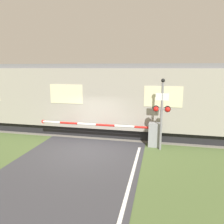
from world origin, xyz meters
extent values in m
plane|color=#4C6033|center=(0.00, 0.00, 0.00)|extent=(80.00, 80.00, 0.00)
cube|color=slate|center=(0.00, 3.36, 0.01)|extent=(36.00, 3.20, 0.03)
cube|color=#595451|center=(0.00, 2.64, 0.08)|extent=(36.00, 0.08, 0.10)
cube|color=#595451|center=(0.00, 4.08, 0.08)|extent=(36.00, 0.08, 0.10)
cube|color=black|center=(-1.76, 3.36, 0.30)|extent=(17.51, 2.60, 0.60)
cube|color=#9E998E|center=(-1.76, 3.36, 2.25)|extent=(19.03, 3.06, 3.30)
cube|color=slate|center=(-1.76, 3.36, 4.02)|extent=(18.65, 2.82, 0.24)
cube|color=beige|center=(3.48, 1.82, 2.50)|extent=(1.90, 0.02, 1.06)
cube|color=beige|center=(-1.76, 1.82, 2.50)|extent=(1.90, 0.02, 1.06)
cube|color=gray|center=(3.14, 1.39, 0.61)|extent=(0.60, 0.44, 1.23)
cylinder|color=gray|center=(3.14, 1.39, 0.96)|extent=(0.16, 0.16, 0.18)
cylinder|color=red|center=(2.63, 1.39, 0.96)|extent=(1.03, 0.11, 0.11)
cylinder|color=white|center=(1.60, 1.39, 0.96)|extent=(1.03, 0.11, 0.11)
cylinder|color=red|center=(0.57, 1.39, 0.96)|extent=(1.03, 0.11, 0.11)
cylinder|color=white|center=(-0.45, 1.39, 0.96)|extent=(1.03, 0.11, 0.11)
cylinder|color=red|center=(-1.48, 1.39, 0.96)|extent=(1.03, 0.11, 0.11)
cylinder|color=white|center=(-2.51, 1.39, 0.96)|extent=(1.03, 0.11, 0.11)
cylinder|color=red|center=(-3.02, 1.39, 0.96)|extent=(0.20, 0.02, 0.20)
cylinder|color=gray|center=(3.43, 0.99, 1.63)|extent=(0.11, 0.11, 3.26)
cube|color=gray|center=(3.43, 0.99, 2.02)|extent=(0.65, 0.07, 0.07)
sphere|color=red|center=(3.17, 0.94, 2.02)|extent=(0.24, 0.24, 0.24)
sphere|color=red|center=(3.70, 0.94, 2.02)|extent=(0.24, 0.24, 0.24)
cylinder|color=black|center=(3.17, 1.05, 2.02)|extent=(0.30, 0.06, 0.30)
cylinder|color=black|center=(3.70, 1.05, 2.02)|extent=(0.30, 0.06, 0.30)
cube|color=white|center=(3.43, 0.95, 2.61)|extent=(0.61, 0.02, 0.34)
sphere|color=black|center=(3.43, 0.99, 3.36)|extent=(0.18, 0.18, 0.18)
camera|label=1|loc=(3.32, -9.38, 3.94)|focal=35.00mm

